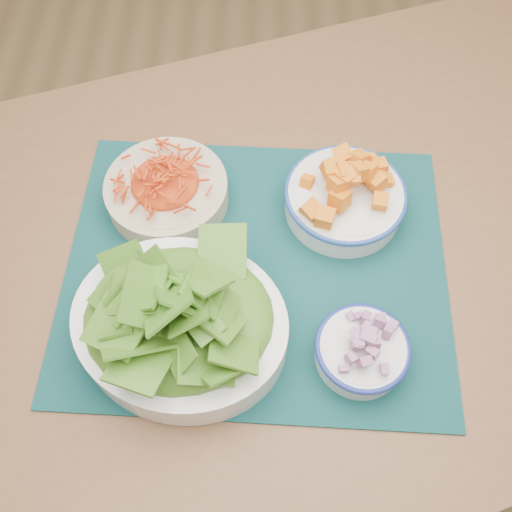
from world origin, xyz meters
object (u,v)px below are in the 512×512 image
Objects in this scene: lettuce_bowl at (179,317)px; carrot_bowl at (166,187)px; table at (283,270)px; placemat at (256,267)px; squash_bowl at (346,192)px; onion_bowl at (362,349)px.

carrot_bowl is at bearing 115.52° from lettuce_bowl.
lettuce_bowl is (-0.14, -0.16, 0.16)m from table.
placemat is at bearing -40.06° from carrot_bowl.
squash_bowl is at bearing -2.73° from carrot_bowl.
carrot_bowl is (-0.14, 0.12, 0.04)m from placemat.
squash_bowl reaches higher than placemat.
squash_bowl reaches higher than onion_bowl.
placemat is 0.20m from onion_bowl.
table is 7.29× the size of carrot_bowl.
carrot_bowl reaches higher than placemat.
table is 0.23m from carrot_bowl.
squash_bowl reaches higher than carrot_bowl.
onion_bowl is at bearing -88.30° from squash_bowl.
table is 2.73× the size of placemat.
lettuce_bowl is (-0.23, -0.21, 0.02)m from squash_bowl.
squash_bowl is at bearing 58.17° from lettuce_bowl.
onion_bowl is (0.28, -0.25, -0.00)m from carrot_bowl.
placemat is 0.18m from carrot_bowl.
table is 0.24m from onion_bowl.
lettuce_bowl is at bearing -128.88° from placemat.
table is at bearing -146.65° from squash_bowl.
carrot_bowl reaches higher than onion_bowl.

